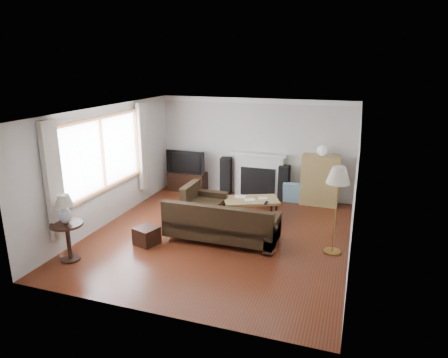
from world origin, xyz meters
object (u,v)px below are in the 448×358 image
(side_table, at_px, (69,242))
(floor_lamp, at_px, (336,211))
(tv_stand, at_px, (188,181))
(sectional_sofa, at_px, (222,222))
(bookshelf, at_px, (320,180))
(coffee_table, at_px, (251,209))

(side_table, bearing_deg, floor_lamp, 22.06)
(floor_lamp, xyz_separation_m, side_table, (-4.36, -1.77, -0.47))
(tv_stand, bearing_deg, side_table, -94.94)
(tv_stand, xyz_separation_m, sectional_sofa, (1.90, -2.70, 0.13))
(tv_stand, height_order, bookshelf, bookshelf)
(tv_stand, distance_m, sectional_sofa, 3.30)
(bookshelf, xyz_separation_m, sectional_sofa, (-1.58, -2.71, -0.23))
(coffee_table, bearing_deg, floor_lamp, -55.21)
(tv_stand, relative_size, bookshelf, 0.82)
(tv_stand, distance_m, coffee_table, 2.58)
(floor_lamp, bearing_deg, bookshelf, 101.28)
(bookshelf, relative_size, side_table, 1.76)
(coffee_table, height_order, floor_lamp, floor_lamp)
(coffee_table, height_order, side_table, side_table)
(tv_stand, height_order, coffee_table, tv_stand)
(bookshelf, distance_m, side_table, 5.80)
(tv_stand, distance_m, floor_lamp, 4.76)
(tv_stand, relative_size, sectional_sofa, 0.43)
(bookshelf, distance_m, floor_lamp, 2.61)
(sectional_sofa, height_order, coffee_table, sectional_sofa)
(side_table, bearing_deg, tv_stand, 85.06)
(bookshelf, bearing_deg, floor_lamp, -78.72)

